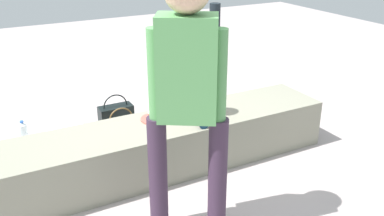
% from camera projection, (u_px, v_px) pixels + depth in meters
% --- Properties ---
extents(ground_plane, '(12.00, 12.00, 0.00)m').
position_uv_depth(ground_plane, '(166.00, 167.00, 3.40)').
color(ground_plane, '#A89C9A').
extents(concrete_ledge, '(2.68, 0.53, 0.39)m').
position_uv_depth(concrete_ledge, '(165.00, 145.00, 3.33)').
color(concrete_ledge, gray).
rests_on(concrete_ledge, ground_plane).
extents(child_seated, '(0.28, 0.34, 0.48)m').
position_uv_depth(child_seated, '(197.00, 91.00, 3.27)').
color(child_seated, '#122F47').
rests_on(child_seated, concrete_ledge).
extents(adult_standing, '(0.42, 0.33, 1.58)m').
position_uv_depth(adult_standing, '(187.00, 86.00, 2.34)').
color(adult_standing, '#362538').
rests_on(adult_standing, ground_plane).
extents(cake_plate, '(0.22, 0.22, 0.07)m').
position_uv_depth(cake_plate, '(155.00, 117.00, 3.29)').
color(cake_plate, '#E0594C').
rests_on(cake_plate, concrete_ledge).
extents(gift_bag, '(0.19, 0.09, 0.30)m').
position_uv_depth(gift_bag, '(220.00, 111.00, 4.10)').
color(gift_bag, '#4C99E0').
rests_on(gift_bag, ground_plane).
extents(railing_post, '(0.36, 0.36, 1.06)m').
position_uv_depth(railing_post, '(214.00, 68.00, 4.50)').
color(railing_post, black).
rests_on(railing_post, ground_plane).
extents(water_bottle_near_gift, '(0.07, 0.07, 0.19)m').
position_uv_depth(water_bottle_near_gift, '(23.00, 131.00, 3.80)').
color(water_bottle_near_gift, silver).
rests_on(water_bottle_near_gift, ground_plane).
extents(water_bottle_far_side, '(0.07, 0.07, 0.21)m').
position_uv_depth(water_bottle_far_side, '(250.00, 107.00, 4.28)').
color(water_bottle_far_side, silver).
rests_on(water_bottle_far_side, ground_plane).
extents(party_cup_red, '(0.09, 0.09, 0.11)m').
position_uv_depth(party_cup_red, '(225.00, 109.00, 4.34)').
color(party_cup_red, red).
rests_on(party_cup_red, ground_plane).
extents(cake_box_white, '(0.40, 0.41, 0.13)m').
position_uv_depth(cake_box_white, '(66.00, 135.00, 3.78)').
color(cake_box_white, white).
rests_on(cake_box_white, ground_plane).
extents(handbag_black_leather, '(0.32, 0.15, 0.30)m').
position_uv_depth(handbag_black_leather, '(116.00, 114.00, 4.11)').
color(handbag_black_leather, black).
rests_on(handbag_black_leather, ground_plane).
extents(handbag_brown_canvas, '(0.29, 0.12, 0.34)m').
position_uv_depth(handbag_brown_canvas, '(122.00, 131.00, 3.72)').
color(handbag_brown_canvas, brown).
rests_on(handbag_brown_canvas, ground_plane).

